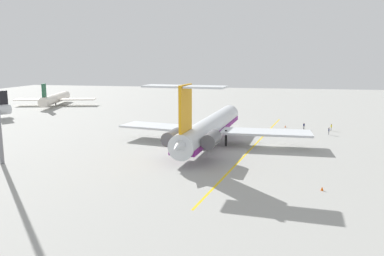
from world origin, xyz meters
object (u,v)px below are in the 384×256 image
object	(u,v)px
ground_crew_near_nose	(304,125)
safety_cone_nose	(285,126)
main_jetliner	(210,127)
airliner_far_right	(56,98)
safety_cone_wingtip	(322,189)
ground_crew_near_tail	(329,130)
ground_crew_portside	(331,126)

from	to	relation	value
ground_crew_near_nose	safety_cone_nose	size ratio (longest dim) A/B	2.99
main_jetliner	airliner_far_right	distance (m)	87.37
safety_cone_nose	safety_cone_wingtip	size ratio (longest dim) A/B	1.00
safety_cone_wingtip	airliner_far_right	bearing A→B (deg)	47.08
main_jetliner	ground_crew_near_tail	bearing A→B (deg)	-53.00
ground_crew_near_nose	safety_cone_nose	bearing A→B (deg)	-124.43
safety_cone_wingtip	safety_cone_nose	bearing A→B (deg)	3.41
ground_crew_near_tail	ground_crew_portside	world-z (taller)	ground_crew_near_tail
airliner_far_right	ground_crew_portside	world-z (taller)	airliner_far_right
ground_crew_portside	safety_cone_nose	distance (m)	11.08
ground_crew_portside	ground_crew_near_nose	bearing A→B (deg)	0.06
airliner_far_right	ground_crew_portside	bearing A→B (deg)	-124.27
ground_crew_near_nose	ground_crew_portside	size ratio (longest dim) A/B	0.96
airliner_far_right	ground_crew_near_tail	size ratio (longest dim) A/B	17.34
main_jetliner	ground_crew_near_nose	bearing A→B (deg)	-37.57
main_jetliner	ground_crew_near_nose	distance (m)	30.14
airliner_far_right	ground_crew_near_tail	distance (m)	101.00
airliner_far_right	ground_crew_portside	xyz separation A→B (m)	(-34.73, -94.01, -1.55)
safety_cone_wingtip	ground_crew_portside	bearing A→B (deg)	-9.90
ground_crew_near_tail	safety_cone_wingtip	size ratio (longest dim) A/B	3.12
airliner_far_right	safety_cone_wingtip	world-z (taller)	airliner_far_right
ground_crew_near_tail	ground_crew_portside	bearing A→B (deg)	78.17
airliner_far_right	safety_cone_wingtip	xyz separation A→B (m)	(-80.06, -86.09, -2.36)
main_jetliner	airliner_far_right	bearing A→B (deg)	55.64
ground_crew_near_tail	safety_cone_wingtip	xyz separation A→B (m)	(-39.95, 6.59, -0.81)
airliner_far_right	safety_cone_nose	size ratio (longest dim) A/B	54.03
main_jetliner	ground_crew_portside	size ratio (longest dim) A/B	26.70
ground_crew_portside	safety_cone_nose	bearing A→B (deg)	-4.87
airliner_far_right	ground_crew_near_tail	bearing A→B (deg)	-127.40
safety_cone_nose	safety_cone_wingtip	distance (m)	47.93
ground_crew_near_nose	safety_cone_nose	xyz separation A→B (m)	(1.60, 4.43, -0.77)
ground_crew_portside	safety_cone_nose	world-z (taller)	ground_crew_portside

